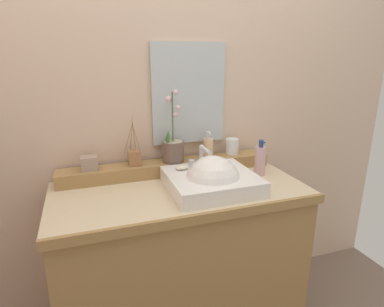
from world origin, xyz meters
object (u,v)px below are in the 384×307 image
reed_diffuser (134,157)px  trinket_box (89,163)px  lotion_bottle (260,160)px  potted_plant (173,148)px  soap_bar (182,167)px  soap_dispenser (208,147)px  tumbler_cup (232,146)px  sink_basin (212,183)px

reed_diffuser → trinket_box: size_ratio=3.21×
lotion_bottle → potted_plant: bearing=159.2°
soap_bar → reed_diffuser: bearing=142.7°
trinket_box → reed_diffuser: bearing=1.1°
potted_plant → lotion_bottle: 0.48m
lotion_bottle → soap_bar: bearing=178.0°
soap_dispenser → reed_diffuser: bearing=-180.0°
potted_plant → lotion_bottle: size_ratio=1.99×
soap_dispenser → reed_diffuser: size_ratio=0.57×
lotion_bottle → tumbler_cup: bearing=111.5°
soap_bar → lotion_bottle: lotion_bottle is taller
soap_bar → lotion_bottle: size_ratio=0.36×
trinket_box → potted_plant: bearing=-0.7°
reed_diffuser → trinket_box: 0.23m
reed_diffuser → trinket_box: reed_diffuser is taller
potted_plant → trinket_box: 0.44m
soap_dispenser → tumbler_cup: (0.16, 0.02, -0.02)m
soap_bar → trinket_box: 0.47m
potted_plant → tumbler_cup: size_ratio=4.33×
sink_basin → reed_diffuser: reed_diffuser is taller
sink_basin → reed_diffuser: 0.44m
potted_plant → soap_dispenser: bearing=2.7°
tumbler_cup → soap_bar: bearing=-153.9°
sink_basin → trinket_box: 0.63m
soap_bar → soap_dispenser: soap_dispenser is taller
soap_dispenser → trinket_box: bearing=-179.7°
soap_bar → tumbler_cup: size_ratio=0.78×
reed_diffuser → sink_basin: bearing=-40.6°
soap_bar → potted_plant: 0.16m
sink_basin → potted_plant: bearing=113.6°
sink_basin → soap_dispenser: 0.31m
tumbler_cup → trinket_box: size_ratio=1.11×
trinket_box → soap_dispenser: bearing=0.5°
sink_basin → lotion_bottle: size_ratio=2.15×
sink_basin → trinket_box: sink_basin is taller
reed_diffuser → trinket_box: (-0.23, -0.00, -0.01)m
tumbler_cup → trinket_box: tumbler_cup is taller
sink_basin → tumbler_cup: (0.25, 0.30, 0.08)m
soap_dispenser → sink_basin: bearing=-107.5°
soap_bar → potted_plant: bearing=91.1°
soap_dispenser → lotion_bottle: 0.30m
soap_bar → soap_dispenser: (0.20, 0.16, 0.04)m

